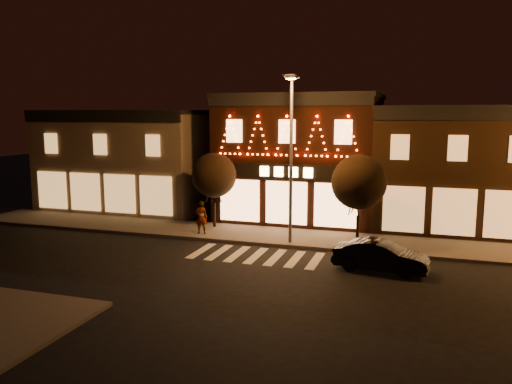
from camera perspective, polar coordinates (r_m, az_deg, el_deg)
The scene contains 10 objects.
ground at distance 21.87m, azimuth -3.25°, elevation -9.92°, with size 120.00×120.00×0.00m, color black.
sidewalk_far at distance 28.70m, azimuth 6.31°, elevation -5.27°, with size 44.00×4.00×0.15m, color #47423D.
building_left at distance 39.26m, azimuth -13.72°, elevation 3.61°, with size 12.20×8.28×7.30m.
building_pulp at distance 34.24m, azimuth 5.17°, elevation 3.96°, with size 10.20×8.34×8.30m.
building_right_a at distance 33.51m, azimuth 21.23°, elevation 2.61°, with size 9.20×8.28×7.50m.
streetlamp_mid at distance 26.48m, azimuth 3.97°, elevation 5.12°, with size 0.78×2.02×8.83m.
tree_left at distance 30.80m, azimuth -4.77°, elevation 1.89°, with size 2.73×2.73×4.56m.
tree_right at distance 26.81m, azimuth 11.54°, elevation 1.09°, with size 2.87×2.87×4.80m.
dark_sedan at distance 23.57m, azimuth 13.88°, elevation -7.02°, with size 1.46×4.20×1.38m, color black.
pedestrian at distance 29.39m, azimuth -6.18°, elevation -2.86°, with size 0.70×0.46×1.92m, color gray.
Camera 1 is at (7.52, -19.31, 6.98)m, focal length 35.45 mm.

